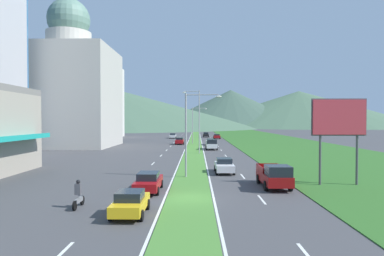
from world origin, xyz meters
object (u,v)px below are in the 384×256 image
object	(u,v)px
car_0	(217,136)
car_4	(206,135)
pickup_truck_0	(211,144)
pickup_truck_1	(274,176)
motorcycle_rider	(78,196)
street_lamp_near	(191,128)
car_1	(224,165)
street_lamp_mid	(198,118)
billboard_roadside	(339,121)
car_3	(180,141)
street_lamp_far	(194,123)
car_2	(173,136)
car_5	(130,203)
car_7	(149,182)
car_6	(210,142)

from	to	relation	value
car_0	car_4	distance (m)	10.68
pickup_truck_0	pickup_truck_1	xyz separation A→B (m)	(3.62, -36.65, 0.00)
pickup_truck_0	motorcycle_rider	xyz separation A→B (m)	(-10.30, -43.28, -0.24)
street_lamp_near	car_1	size ratio (longest dim) A/B	1.81
street_lamp_near	pickup_truck_1	bearing A→B (deg)	-35.51
street_lamp_mid	car_4	size ratio (longest dim) A/B	2.56
car_4	billboard_roadside	bearing A→B (deg)	6.18
car_3	street_lamp_far	bearing A→B (deg)	-65.56
car_4	motorcycle_rider	bearing A→B (deg)	-6.55
car_2	car_5	world-z (taller)	car_2
car_1	pickup_truck_0	world-z (taller)	pickup_truck_0
street_lamp_near	street_lamp_mid	xyz separation A→B (m)	(0.74, 23.72, 1.16)
car_7	motorcycle_rider	bearing A→B (deg)	143.43
car_1	car_5	distance (m)	17.58
pickup_truck_1	car_3	bearing A→B (deg)	-168.43
car_2	pickup_truck_1	world-z (taller)	pickup_truck_1
car_3	car_5	size ratio (longest dim) A/B	1.18
car_2	car_4	xyz separation A→B (m)	(10.48, 7.30, 0.02)
billboard_roadside	pickup_truck_0	size ratio (longest dim) A/B	1.37
car_0	car_3	xyz separation A→B (m)	(-10.04, -23.91, 0.07)
billboard_roadside	car_7	size ratio (longest dim) A/B	1.59
street_lamp_near	motorcycle_rider	size ratio (longest dim) A/B	4.10
street_lamp_mid	car_0	xyz separation A→B (m)	(5.90, 46.05, -5.25)
car_4	car_5	size ratio (longest dim) A/B	1.03
car_0	street_lamp_far	bearing A→B (deg)	-16.46
car_7	motorcycle_rider	distance (m)	6.29
car_1	car_0	bearing A→B (deg)	177.33
car_6	pickup_truck_0	distance (m)	12.05
street_lamp_mid	car_4	world-z (taller)	street_lamp_mid
car_5	pickup_truck_1	size ratio (longest dim) A/B	0.74
car_7	pickup_truck_0	world-z (taller)	pickup_truck_0
car_0	car_5	distance (m)	83.61
street_lamp_mid	car_0	distance (m)	46.73
pickup_truck_0	street_lamp_far	bearing A→B (deg)	-167.97
street_lamp_mid	street_lamp_near	bearing A→B (deg)	-91.78
car_0	car_7	size ratio (longest dim) A/B	0.93
street_lamp_near	car_2	xyz separation A→B (m)	(-6.87, 72.71, -4.05)
car_4	pickup_truck_1	distance (m)	85.08
billboard_roadside	car_3	size ratio (longest dim) A/B	1.57
car_5	street_lamp_mid	bearing A→B (deg)	-6.21
car_0	motorcycle_rider	xyz separation A→B (m)	(-13.54, -81.41, 0.00)
motorcycle_rider	car_7	bearing A→B (deg)	-36.57
street_lamp_mid	street_lamp_far	size ratio (longest dim) A/B	1.23
street_lamp_near	street_lamp_mid	distance (m)	23.76
street_lamp_near	motorcycle_rider	distance (m)	14.14
car_0	car_1	size ratio (longest dim) A/B	0.96
car_4	car_0	bearing A→B (deg)	16.41
billboard_roadside	pickup_truck_1	bearing A→B (deg)	-169.38
pickup_truck_1	pickup_truck_0	bearing A→B (deg)	-174.36
car_0	car_1	distance (m)	66.88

